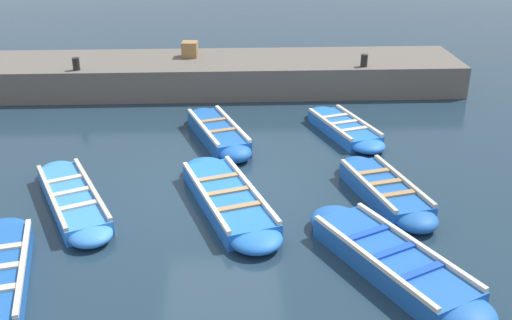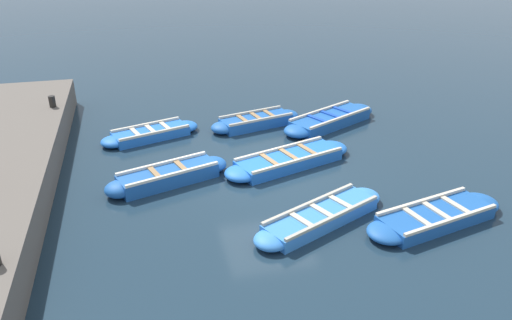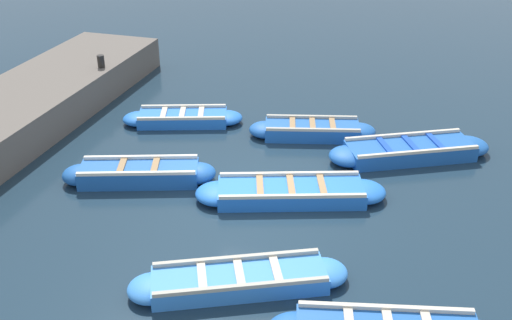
{
  "view_description": "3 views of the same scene",
  "coord_description": "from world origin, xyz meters",
  "px_view_note": "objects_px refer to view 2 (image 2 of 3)",
  "views": [
    {
      "loc": [
        -10.75,
        -0.23,
        5.54
      ],
      "look_at": [
        0.93,
        -0.76,
        0.25
      ],
      "focal_mm": 42.0,
      "sensor_mm": 36.0,
      "label": 1
    },
    {
      "loc": [
        3.19,
        11.74,
        6.17
      ],
      "look_at": [
        0.39,
        0.29,
        0.49
      ],
      "focal_mm": 35.0,
      "sensor_mm": 36.0,
      "label": 2
    },
    {
      "loc": [
        -3.0,
        10.23,
        6.58
      ],
      "look_at": [
        0.3,
        -0.83,
        0.43
      ],
      "focal_mm": 42.0,
      "sensor_mm": 36.0,
      "label": 3
    }
  ],
  "objects_px": {
    "boat_centre": "(151,134)",
    "boat_end_of_row": "(435,217)",
    "boat_tucked": "(168,176)",
    "bollard_north": "(52,101)",
    "boat_alongside": "(256,121)",
    "boat_mid_row": "(321,217)",
    "boat_outer_right": "(289,160)",
    "boat_stern_in": "(330,120)"
  },
  "relations": [
    {
      "from": "boat_tucked",
      "to": "boat_centre",
      "type": "bearing_deg",
      "value": -84.68
    },
    {
      "from": "boat_centre",
      "to": "boat_stern_in",
      "type": "bearing_deg",
      "value": 177.17
    },
    {
      "from": "boat_alongside",
      "to": "boat_end_of_row",
      "type": "bearing_deg",
      "value": 110.88
    },
    {
      "from": "boat_alongside",
      "to": "boat_mid_row",
      "type": "xyz_separation_m",
      "value": [
        -0.04,
        6.03,
        -0.02
      ]
    },
    {
      "from": "boat_outer_right",
      "to": "boat_alongside",
      "type": "xyz_separation_m",
      "value": [
        0.19,
        -3.06,
        0.01
      ]
    },
    {
      "from": "boat_stern_in",
      "to": "boat_mid_row",
      "type": "xyz_separation_m",
      "value": [
        2.39,
        5.56,
        -0.03
      ]
    },
    {
      "from": "boat_tucked",
      "to": "boat_stern_in",
      "type": "relative_size",
      "value": 0.87
    },
    {
      "from": "boat_tucked",
      "to": "boat_mid_row",
      "type": "bearing_deg",
      "value": 139.32
    },
    {
      "from": "boat_tucked",
      "to": "boat_end_of_row",
      "type": "height_order",
      "value": "boat_tucked"
    },
    {
      "from": "boat_tucked",
      "to": "boat_end_of_row",
      "type": "xyz_separation_m",
      "value": [
        -5.68,
        3.35,
        -0.04
      ]
    },
    {
      "from": "boat_centre",
      "to": "boat_outer_right",
      "type": "bearing_deg",
      "value": 141.52
    },
    {
      "from": "boat_centre",
      "to": "boat_end_of_row",
      "type": "bearing_deg",
      "value": 132.72
    },
    {
      "from": "boat_outer_right",
      "to": "boat_stern_in",
      "type": "bearing_deg",
      "value": -130.77
    },
    {
      "from": "bollard_north",
      "to": "boat_stern_in",
      "type": "bearing_deg",
      "value": 171.32
    },
    {
      "from": "boat_end_of_row",
      "to": "boat_mid_row",
      "type": "bearing_deg",
      "value": -13.84
    },
    {
      "from": "boat_end_of_row",
      "to": "boat_mid_row",
      "type": "height_order",
      "value": "same"
    },
    {
      "from": "boat_end_of_row",
      "to": "bollard_north",
      "type": "distance_m",
      "value": 11.64
    },
    {
      "from": "boat_alongside",
      "to": "boat_centre",
      "type": "distance_m",
      "value": 3.44
    },
    {
      "from": "bollard_north",
      "to": "boat_outer_right",
      "type": "bearing_deg",
      "value": 148.88
    },
    {
      "from": "boat_alongside",
      "to": "boat_stern_in",
      "type": "distance_m",
      "value": 2.47
    },
    {
      "from": "boat_alongside",
      "to": "boat_centre",
      "type": "xyz_separation_m",
      "value": [
        3.43,
        0.18,
        -0.03
      ]
    },
    {
      "from": "boat_outer_right",
      "to": "bollard_north",
      "type": "bearing_deg",
      "value": -31.12
    },
    {
      "from": "boat_tucked",
      "to": "boat_alongside",
      "type": "distance_m",
      "value": 4.55
    },
    {
      "from": "boat_outer_right",
      "to": "boat_stern_in",
      "type": "distance_m",
      "value": 3.42
    },
    {
      "from": "boat_alongside",
      "to": "bollard_north",
      "type": "xyz_separation_m",
      "value": [
        6.31,
        -0.86,
        0.91
      ]
    },
    {
      "from": "boat_tucked",
      "to": "bollard_north",
      "type": "relative_size",
      "value": 9.7
    },
    {
      "from": "boat_mid_row",
      "to": "boat_outer_right",
      "type": "bearing_deg",
      "value": -92.99
    },
    {
      "from": "boat_outer_right",
      "to": "boat_mid_row",
      "type": "relative_size",
      "value": 1.1
    },
    {
      "from": "boat_alongside",
      "to": "boat_stern_in",
      "type": "height_order",
      "value": "boat_stern_in"
    },
    {
      "from": "boat_mid_row",
      "to": "boat_tucked",
      "type": "bearing_deg",
      "value": -40.68
    },
    {
      "from": "boat_stern_in",
      "to": "boat_mid_row",
      "type": "bearing_deg",
      "value": 66.74
    },
    {
      "from": "boat_end_of_row",
      "to": "boat_centre",
      "type": "distance_m",
      "value": 8.8
    },
    {
      "from": "boat_tucked",
      "to": "bollard_north",
      "type": "bearing_deg",
      "value": -52.71
    },
    {
      "from": "boat_stern_in",
      "to": "boat_mid_row",
      "type": "distance_m",
      "value": 6.05
    },
    {
      "from": "boat_mid_row",
      "to": "boat_alongside",
      "type": "bearing_deg",
      "value": -89.66
    },
    {
      "from": "boat_mid_row",
      "to": "boat_stern_in",
      "type": "bearing_deg",
      "value": -113.26
    },
    {
      "from": "boat_mid_row",
      "to": "boat_end_of_row",
      "type": "bearing_deg",
      "value": 166.16
    },
    {
      "from": "boat_outer_right",
      "to": "boat_centre",
      "type": "xyz_separation_m",
      "value": [
        3.62,
        -2.88,
        -0.01
      ]
    },
    {
      "from": "boat_alongside",
      "to": "boat_end_of_row",
      "type": "height_order",
      "value": "boat_alongside"
    },
    {
      "from": "boat_stern_in",
      "to": "boat_end_of_row",
      "type": "relative_size",
      "value": 1.04
    },
    {
      "from": "boat_centre",
      "to": "boat_mid_row",
      "type": "distance_m",
      "value": 6.8
    },
    {
      "from": "boat_tucked",
      "to": "boat_stern_in",
      "type": "height_order",
      "value": "boat_tucked"
    }
  ]
}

